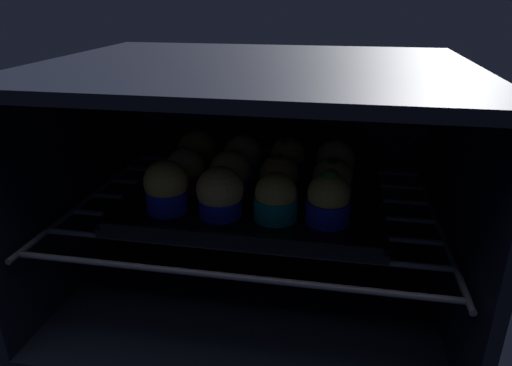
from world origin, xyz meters
The scene contains 15 objects.
oven_cavity centered at (0.00, 26.25, 17.00)cm, with size 59.00×47.00×37.00cm.
oven_rack centered at (0.00, 22.00, 13.60)cm, with size 54.80×42.00×0.80cm.
baking_tray centered at (0.00, 23.34, 14.68)cm, with size 38.16×30.43×2.20cm.
muffin_row0_col0 centered at (-11.49, 15.52, 18.73)cm, with size 6.33×6.33×7.59cm.
muffin_row0_col1 centered at (-3.60, 15.35, 18.45)cm, with size 6.63×6.63×7.23cm.
muffin_row0_col2 centered at (4.15, 15.74, 18.21)cm, with size 6.04×6.04×6.75cm.
muffin_row0_col3 centered at (11.29, 16.01, 18.59)cm, with size 6.04×6.04×7.70cm.
muffin_row1_col0 centered at (-11.26, 23.39, 18.29)cm, with size 6.16×6.16×7.15cm.
muffin_row1_col1 centered at (-4.02, 23.14, 18.29)cm, with size 6.45×6.45×6.96cm.
muffin_row1_col2 centered at (3.59, 23.13, 18.28)cm, with size 6.04×6.04×6.91cm.
muffin_row1_col3 centered at (11.55, 23.38, 18.30)cm, with size 6.04×6.04×6.84cm.
muffin_row2_col0 centered at (-11.73, 31.19, 18.65)cm, with size 6.61×6.61×7.51cm.
muffin_row2_col1 centered at (-3.72, 30.83, 18.52)cm, with size 6.35×6.35×7.22cm.
muffin_row2_col2 centered at (3.93, 31.31, 18.47)cm, with size 6.04×6.04×7.08cm.
muffin_row2_col3 centered at (11.78, 31.17, 18.49)cm, with size 6.38×6.38×7.17cm.
Camera 1 is at (11.91, -41.44, 44.32)cm, focal length 32.42 mm.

